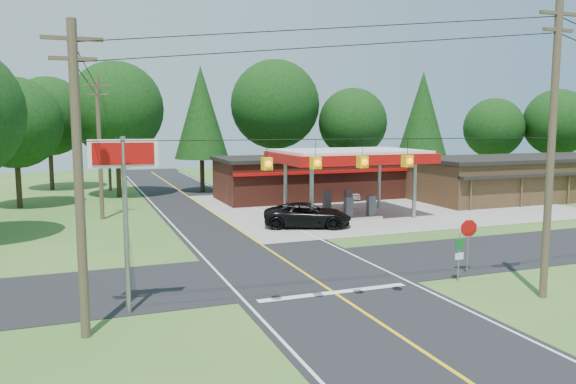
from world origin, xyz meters
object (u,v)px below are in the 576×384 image
object	(u,v)px
suv_car	(307,215)
sedan_car	(348,193)
big_stop_sign	(124,184)
octagonal_stop_sign	(468,232)
gas_canopy	(349,158)

from	to	relation	value
suv_car	sedan_car	bearing A→B (deg)	-15.62
big_stop_sign	octagonal_stop_sign	xyz separation A→B (m)	(15.00, 0.18, -2.80)
suv_car	octagonal_stop_sign	xyz separation A→B (m)	(2.50, -13.01, 1.11)
sedan_car	octagonal_stop_sign	bearing A→B (deg)	-93.19
octagonal_stop_sign	suv_car	bearing A→B (deg)	100.87
big_stop_sign	sedan_car	bearing A→B (deg)	49.04
gas_canopy	sedan_car	world-z (taller)	gas_canopy
suv_car	big_stop_sign	world-z (taller)	big_stop_sign
suv_car	octagonal_stop_sign	bearing A→B (deg)	-147.06
suv_car	octagonal_stop_sign	distance (m)	13.30
suv_car	sedan_car	xyz separation A→B (m)	(8.50, 11.00, -0.18)
gas_canopy	octagonal_stop_sign	bearing A→B (deg)	-97.12
sedan_car	big_stop_sign	xyz separation A→B (m)	(-21.00, -24.19, 4.09)
sedan_car	big_stop_sign	bearing A→B (deg)	-120.12
gas_canopy	big_stop_sign	size ratio (longest dim) A/B	1.66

